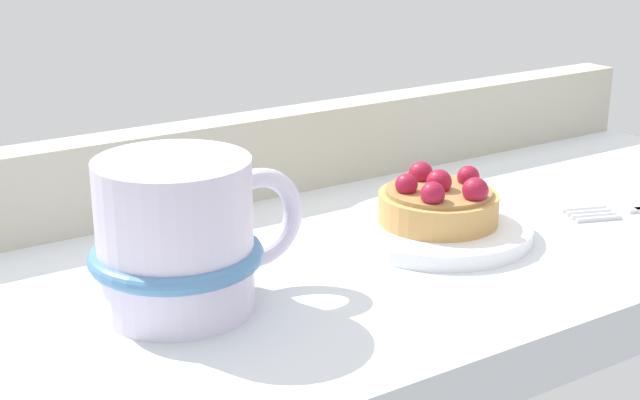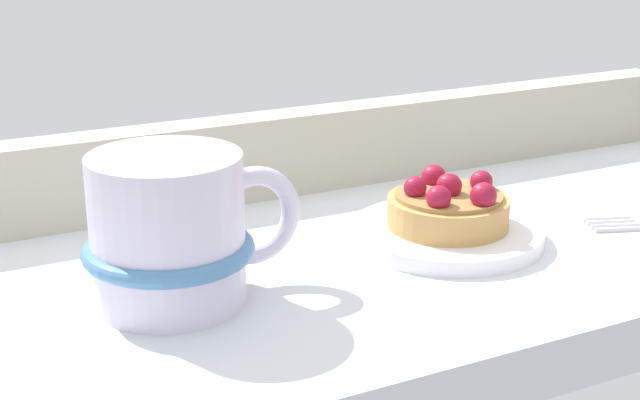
% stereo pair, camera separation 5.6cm
% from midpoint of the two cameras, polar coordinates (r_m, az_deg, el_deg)
% --- Properties ---
extents(ground_plane, '(0.79, 0.31, 0.03)m').
position_cam_midpoint_polar(ground_plane, '(0.61, -0.71, -4.78)').
color(ground_plane, silver).
extents(window_rail_back, '(0.78, 0.03, 0.06)m').
position_cam_midpoint_polar(window_rail_back, '(0.70, -6.79, 2.62)').
color(window_rail_back, '#B2AD99').
rests_on(window_rail_back, ground_plane).
extents(dessert_plate, '(0.13, 0.13, 0.01)m').
position_cam_midpoint_polar(dessert_plate, '(0.63, 4.69, -1.85)').
color(dessert_plate, white).
rests_on(dessert_plate, ground_plane).
extents(raspberry_tart, '(0.08, 0.08, 0.04)m').
position_cam_midpoint_polar(raspberry_tart, '(0.62, 4.75, -0.19)').
color(raspberry_tart, tan).
rests_on(raspberry_tart, dessert_plate).
extents(coffee_mug, '(0.13, 0.10, 0.09)m').
position_cam_midpoint_polar(coffee_mug, '(0.52, -11.68, -2.31)').
color(coffee_mug, silver).
rests_on(coffee_mug, ground_plane).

